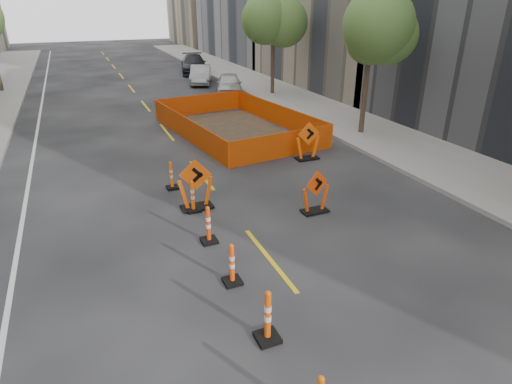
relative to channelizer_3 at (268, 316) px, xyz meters
name	(u,v)px	position (x,y,z in m)	size (l,w,h in m)	color
ground_plane	(366,379)	(1.17, -1.50, -0.56)	(140.00, 140.00, 0.00)	black
sidewalk_right	(371,132)	(10.17, 10.50, -0.48)	(4.00, 90.00, 0.15)	gray
tree_r_b	(371,33)	(9.57, 10.50, 3.97)	(2.80, 2.80, 5.95)	#382B1E
tree_r_c	(273,23)	(9.57, 20.50, 3.97)	(2.80, 2.80, 5.95)	#382B1E
channelizer_3	(268,316)	(0.00, 0.00, 0.00)	(0.44, 0.44, 1.12)	#D84A09
channelizer_4	(232,264)	(0.00, 1.92, -0.05)	(0.40, 0.40, 1.01)	#FD440A
channelizer_5	(208,224)	(0.04, 3.85, -0.03)	(0.42, 0.42, 1.05)	red
channelizer_6	(193,196)	(0.14, 5.77, -0.05)	(0.40, 0.40, 1.01)	#FA510A
channelizer_7	(171,175)	(-0.08, 7.70, -0.07)	(0.38, 0.38, 0.98)	#F85E0A
chevron_sign_left	(196,184)	(0.29, 5.92, 0.25)	(1.07, 0.64, 1.61)	#DE4E09
chevron_sign_center	(316,191)	(3.50, 4.29, 0.12)	(0.91, 0.54, 1.36)	#DB3C09
chevron_sign_right	(308,141)	(5.57, 8.50, 0.21)	(1.02, 0.61, 1.53)	#E25109
safety_fence	(235,121)	(4.22, 13.23, -0.03)	(4.97, 8.46, 1.06)	#F5470C
parked_car_near	(229,84)	(6.99, 21.79, 0.13)	(1.64, 4.06, 1.38)	silver
parked_car_mid	(201,75)	(6.35, 26.44, 0.11)	(1.41, 4.05, 1.34)	#939498
parked_car_far	(194,64)	(7.24, 31.66, 0.19)	(2.10, 5.17, 1.50)	black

